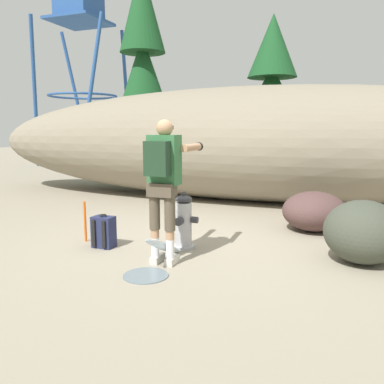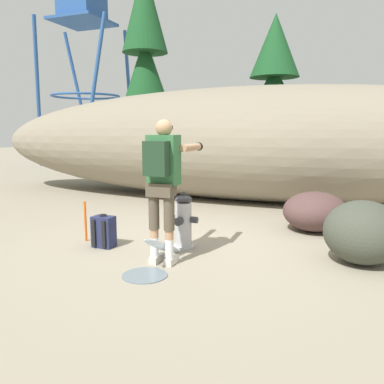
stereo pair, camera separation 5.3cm
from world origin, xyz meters
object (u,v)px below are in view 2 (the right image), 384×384
Objects in this scene: survey_stake at (85,221)px; spare_backpack at (104,232)px; fire_hydrant at (184,222)px; boulder_mid at (363,232)px; watchtower at (82,5)px; utility_worker at (164,173)px; boulder_large at (315,211)px.

spare_backpack is at bearing -19.04° from survey_stake.
fire_hydrant reaches higher than boulder_mid.
fire_hydrant is at bearing 8.01° from survey_stake.
watchtower is at bearing 131.58° from fire_hydrant.
utility_worker is 2.93× the size of survey_stake.
boulder_mid is (0.66, -1.43, 0.07)m from boulder_large.
boulder_large is at bearing 45.93° from fire_hydrant.
utility_worker is at bearing -50.10° from watchtower.
watchtower is 14.69m from survey_stake.
fire_hydrant is 0.82× the size of boulder_mid.
survey_stake is at bearing -171.99° from fire_hydrant.
utility_worker is 2.94m from boulder_large.
fire_hydrant is at bearing -48.42° from watchtower.
boulder_mid is at bearing -69.68° from utility_worker.
watchtower is (-9.16, 10.32, 6.72)m from fire_hydrant.
survey_stake is at bearing -148.74° from boulder_large.
boulder_large is at bearing 114.88° from boulder_mid.
utility_worker is 2.55m from boulder_mid.
utility_worker is 1.76m from survey_stake.
watchtower reaches higher than spare_backpack.
utility_worker is at bearing -124.80° from boulder_large.
fire_hydrant reaches higher than boulder_large.
utility_worker is at bearing -104.20° from spare_backpack.
fire_hydrant is 0.99m from utility_worker.
survey_stake is at bearing 72.81° from utility_worker.
boulder_mid is (2.28, 0.89, -0.72)m from utility_worker.
fire_hydrant is at bearing 0.01° from utility_worker.
fire_hydrant reaches higher than survey_stake.
utility_worker reaches higher than boulder_large.
boulder_large is at bearing -38.71° from watchtower.
boulder_large is 1.58m from boulder_mid.
boulder_mid is at bearing -41.35° from watchtower.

